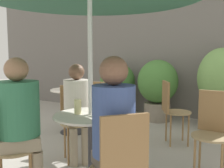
# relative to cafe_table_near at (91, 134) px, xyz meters

# --- Properties ---
(storefront_wall) EXTENTS (10.00, 0.06, 3.00)m
(storefront_wall) POSITION_rel_cafe_table_near_xyz_m (-0.22, 3.29, 0.97)
(storefront_wall) COLOR slate
(storefront_wall) RESTS_ON ground_plane
(cafe_table_near) EXTENTS (0.70, 0.70, 0.71)m
(cafe_table_near) POSITION_rel_cafe_table_near_xyz_m (0.00, 0.00, 0.00)
(cafe_table_near) COLOR #2D2D33
(cafe_table_near) RESTS_ON ground_plane
(cafe_table_far) EXTENTS (0.69, 0.69, 0.71)m
(cafe_table_far) POSITION_rel_cafe_table_near_xyz_m (-1.28, 1.33, -0.00)
(cafe_table_far) COLOR #2D2D33
(cafe_table_far) RESTS_ON ground_plane
(bistro_chair_0) EXTENTS (0.44, 0.44, 0.90)m
(bistro_chair_0) POSITION_rel_cafe_table_near_xyz_m (-0.58, 0.50, 0.02)
(bistro_chair_0) COLOR #997F56
(bistro_chair_0) RESTS_ON ground_plane
(bistro_chair_1) EXTENTS (0.44, 0.44, 0.90)m
(bistro_chair_1) POSITION_rel_cafe_table_near_xyz_m (-0.50, -0.58, 0.02)
(bistro_chair_1) COLOR #997F56
(bistro_chair_1) RESTS_ON ground_plane
(bistro_chair_2) EXTENTS (0.44, 0.44, 0.90)m
(bistro_chair_2) POSITION_rel_cafe_table_near_xyz_m (0.58, -0.50, 0.02)
(bistro_chair_2) COLOR #997F56
(bistro_chair_2) RESTS_ON ground_plane
(bistro_chair_3) EXTENTS (0.44, 0.43, 0.90)m
(bistro_chair_3) POSITION_rel_cafe_table_near_xyz_m (0.29, 1.58, 0.02)
(bistro_chair_3) COLOR #997F56
(bistro_chair_3) RESTS_ON ground_plane
(bistro_chair_5) EXTENTS (0.39, 0.41, 0.90)m
(bistro_chair_5) POSITION_rel_cafe_table_near_xyz_m (-0.61, 1.09, 0.02)
(bistro_chair_5) COLOR #997F56
(bistro_chair_5) RESTS_ON ground_plane
(bistro_chair_6) EXTENTS (0.38, 0.38, 0.90)m
(bistro_chair_6) POSITION_rel_cafe_table_near_xyz_m (0.97, 0.79, 0.02)
(bistro_chair_6) COLOR #997F56
(bistro_chair_6) RESTS_ON ground_plane
(seated_person_0) EXTENTS (0.39, 0.39, 1.17)m
(seated_person_0) POSITION_rel_cafe_table_near_xyz_m (-0.48, 0.41, 0.18)
(seated_person_0) COLOR gray
(seated_person_0) RESTS_ON ground_plane
(seated_person_1) EXTENTS (0.46, 0.46, 1.25)m
(seated_person_1) POSITION_rel_cafe_table_near_xyz_m (-0.41, -0.47, 0.22)
(seated_person_1) COLOR gray
(seated_person_1) RESTS_ON ground_plane
(seated_person_2) EXTENTS (0.39, 0.39, 1.27)m
(seated_person_2) POSITION_rel_cafe_table_near_xyz_m (0.48, -0.41, 0.24)
(seated_person_2) COLOR brown
(seated_person_2) RESTS_ON ground_plane
(beer_glass_0) EXTENTS (0.07, 0.07, 0.14)m
(beer_glass_0) POSITION_rel_cafe_table_near_xyz_m (-0.12, -0.04, 0.26)
(beer_glass_0) COLOR beige
(beer_glass_0) RESTS_ON cafe_table_near
(beer_glass_1) EXTENTS (0.06, 0.06, 0.15)m
(beer_glass_1) POSITION_rel_cafe_table_near_xyz_m (0.10, 0.08, 0.26)
(beer_glass_1) COLOR beige
(beer_glass_1) RESTS_ON cafe_table_near
(potted_plant_0) EXTENTS (0.73, 0.73, 1.10)m
(potted_plant_0) POSITION_rel_cafe_table_near_xyz_m (-1.26, 2.83, 0.11)
(potted_plant_0) COLOR #47423D
(potted_plant_0) RESTS_ON ground_plane
(potted_plant_1) EXTENTS (0.78, 0.78, 1.18)m
(potted_plant_1) POSITION_rel_cafe_table_near_xyz_m (-0.35, 2.77, 0.15)
(potted_plant_1) COLOR slate
(potted_plant_1) RESTS_ON ground_plane
(potted_plant_2) EXTENTS (0.78, 0.78, 1.39)m
(potted_plant_2) POSITION_rel_cafe_table_near_xyz_m (0.78, 2.74, 0.26)
(potted_plant_2) COLOR slate
(potted_plant_2) RESTS_ON ground_plane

